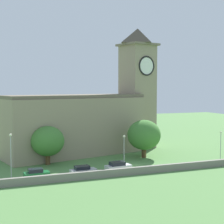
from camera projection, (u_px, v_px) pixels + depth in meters
ground_plane at (105, 153)px, 80.70m from camera, size 200.00×200.00×0.00m
church at (92, 115)px, 80.79m from camera, size 38.25×17.33×29.34m
quay_barrier at (145, 170)px, 61.66m from camera, size 48.79×0.70×1.28m
car_green at (36, 173)px, 58.38m from camera, size 4.15×2.27×1.66m
car_silver at (83, 170)px, 60.37m from camera, size 4.56×2.22×1.69m
car_white at (118, 166)px, 63.25m from camera, size 4.78×2.59×1.77m
streetlamp_west_end at (11, 149)px, 58.30m from camera, size 0.44×0.44×7.43m
streetlamp_west_mid at (124, 145)px, 66.06m from camera, size 0.44×0.44×6.13m
streetlamp_central at (221, 140)px, 72.94m from camera, size 0.44×0.44×5.96m
tree_by_tower at (144, 135)px, 75.46m from camera, size 7.11×7.11×8.05m
tree_churchyard at (48, 141)px, 68.65m from camera, size 6.49×6.49×7.51m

